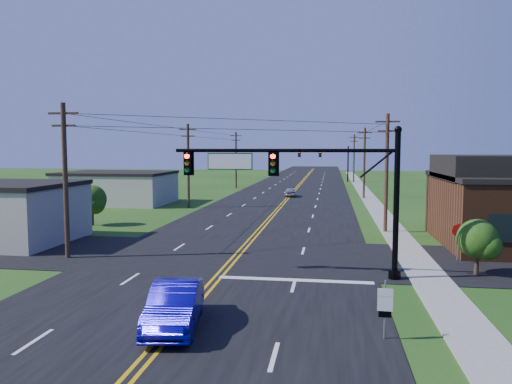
% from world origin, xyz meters
% --- Properties ---
extents(ground, '(260.00, 260.00, 0.00)m').
position_xyz_m(ground, '(0.00, 0.00, 0.00)').
color(ground, '#174012').
rests_on(ground, ground).
extents(road_main, '(16.00, 220.00, 0.04)m').
position_xyz_m(road_main, '(0.00, 50.00, 0.02)').
color(road_main, black).
rests_on(road_main, ground).
extents(road_cross, '(70.00, 10.00, 0.04)m').
position_xyz_m(road_cross, '(0.00, 12.00, 0.02)').
color(road_cross, black).
rests_on(road_cross, ground).
extents(sidewalk, '(2.00, 160.00, 0.08)m').
position_xyz_m(sidewalk, '(10.50, 40.00, 0.04)').
color(sidewalk, gray).
rests_on(sidewalk, ground).
extents(signal_mast_main, '(11.30, 0.60, 7.48)m').
position_xyz_m(signal_mast_main, '(4.34, 8.00, 4.75)').
color(signal_mast_main, black).
rests_on(signal_mast_main, ground).
extents(signal_mast_far, '(10.98, 0.60, 7.48)m').
position_xyz_m(signal_mast_far, '(4.44, 80.00, 4.55)').
color(signal_mast_far, black).
rests_on(signal_mast_far, ground).
extents(cream_bldg_far, '(12.20, 9.20, 3.70)m').
position_xyz_m(cream_bldg_far, '(-19.00, 38.00, 1.86)').
color(cream_bldg_far, beige).
rests_on(cream_bldg_far, ground).
extents(utility_pole_left_a, '(1.80, 0.28, 9.00)m').
position_xyz_m(utility_pole_left_a, '(-9.50, 10.00, 4.72)').
color(utility_pole_left_a, '#341E18').
rests_on(utility_pole_left_a, ground).
extents(utility_pole_left_b, '(1.80, 0.28, 9.00)m').
position_xyz_m(utility_pole_left_b, '(-9.50, 35.00, 4.72)').
color(utility_pole_left_b, '#341E18').
rests_on(utility_pole_left_b, ground).
extents(utility_pole_left_c, '(1.80, 0.28, 9.00)m').
position_xyz_m(utility_pole_left_c, '(-9.50, 62.00, 4.72)').
color(utility_pole_left_c, '#341E18').
rests_on(utility_pole_left_c, ground).
extents(utility_pole_right_a, '(1.80, 0.28, 9.00)m').
position_xyz_m(utility_pole_right_a, '(9.80, 22.00, 4.72)').
color(utility_pole_right_a, '#341E18').
rests_on(utility_pole_right_a, ground).
extents(utility_pole_right_b, '(1.80, 0.28, 9.00)m').
position_xyz_m(utility_pole_right_b, '(9.80, 48.00, 4.72)').
color(utility_pole_right_b, '#341E18').
rests_on(utility_pole_right_b, ground).
extents(utility_pole_right_c, '(1.80, 0.28, 9.00)m').
position_xyz_m(utility_pole_right_c, '(9.80, 78.00, 4.72)').
color(utility_pole_right_c, '#341E18').
rests_on(utility_pole_right_c, ground).
extents(tree_right_back, '(3.00, 3.00, 4.10)m').
position_xyz_m(tree_right_back, '(16.00, 26.00, 2.60)').
color(tree_right_back, '#341E18').
rests_on(tree_right_back, ground).
extents(shrub_corner, '(2.00, 2.00, 2.86)m').
position_xyz_m(shrub_corner, '(13.00, 9.50, 1.85)').
color(shrub_corner, '#341E18').
rests_on(shrub_corner, ground).
extents(tree_left, '(2.40, 2.40, 3.37)m').
position_xyz_m(tree_left, '(-14.00, 22.00, 2.16)').
color(tree_left, '#341E18').
rests_on(tree_left, ground).
extents(blue_car, '(2.37, 4.94, 1.56)m').
position_xyz_m(blue_car, '(0.20, 0.04, 0.78)').
color(blue_car, '#1007A3').
rests_on(blue_car, ground).
extents(distant_car, '(1.77, 3.67, 1.21)m').
position_xyz_m(distant_car, '(0.31, 48.96, 0.60)').
color(distant_car, '#A5A4A9').
rests_on(distant_car, ground).
extents(route_sign, '(0.51, 0.08, 2.04)m').
position_xyz_m(route_sign, '(7.50, -0.02, 1.19)').
color(route_sign, slate).
rests_on(route_sign, ground).
extents(stop_sign, '(0.76, 0.13, 2.14)m').
position_xyz_m(stop_sign, '(12.85, 12.71, 1.54)').
color(stop_sign, slate).
rests_on(stop_sign, ground).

